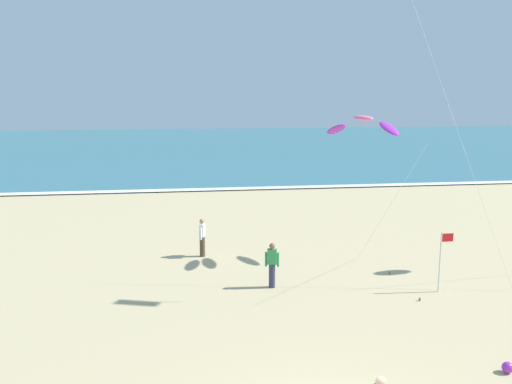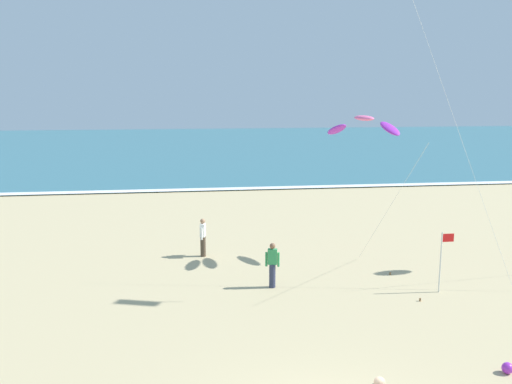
{
  "view_description": "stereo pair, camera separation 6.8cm",
  "coord_description": "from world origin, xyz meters",
  "px_view_note": "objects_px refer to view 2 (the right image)",
  "views": [
    {
      "loc": [
        -2.88,
        -9.05,
        6.76
      ],
      "look_at": [
        -0.76,
        6.27,
        3.89
      ],
      "focal_mm": 38.62,
      "sensor_mm": 36.0,
      "label": 1
    },
    {
      "loc": [
        -2.81,
        -9.06,
        6.76
      ],
      "look_at": [
        -0.76,
        6.27,
        3.89
      ],
      "focal_mm": 38.62,
      "sensor_mm": 36.0,
      "label": 2
    }
  ],
  "objects_px": {
    "kite_arc_rose_near": "(364,126)",
    "lifeguard_flag": "(442,256)",
    "beach_ball": "(508,368)",
    "bystander_green_top": "(272,265)",
    "bystander_white_top": "(203,237)"
  },
  "relations": [
    {
      "from": "lifeguard_flag",
      "to": "beach_ball",
      "type": "relative_size",
      "value": 7.5
    },
    {
      "from": "beach_ball",
      "to": "bystander_green_top",
      "type": "bearing_deg",
      "value": 125.43
    },
    {
      "from": "bystander_white_top",
      "to": "lifeguard_flag",
      "type": "height_order",
      "value": "lifeguard_flag"
    },
    {
      "from": "kite_arc_rose_near",
      "to": "bystander_green_top",
      "type": "relative_size",
      "value": 3.64
    },
    {
      "from": "lifeguard_flag",
      "to": "beach_ball",
      "type": "height_order",
      "value": "lifeguard_flag"
    },
    {
      "from": "bystander_white_top",
      "to": "lifeguard_flag",
      "type": "bearing_deg",
      "value": -33.43
    },
    {
      "from": "lifeguard_flag",
      "to": "bystander_green_top",
      "type": "bearing_deg",
      "value": 167.85
    },
    {
      "from": "bystander_white_top",
      "to": "bystander_green_top",
      "type": "relative_size",
      "value": 1.0
    },
    {
      "from": "bystander_white_top",
      "to": "lifeguard_flag",
      "type": "xyz_separation_m",
      "value": [
        7.83,
        -5.17,
        0.45
      ]
    },
    {
      "from": "kite_arc_rose_near",
      "to": "bystander_green_top",
      "type": "height_order",
      "value": "kite_arc_rose_near"
    },
    {
      "from": "kite_arc_rose_near",
      "to": "lifeguard_flag",
      "type": "relative_size",
      "value": 2.76
    },
    {
      "from": "beach_ball",
      "to": "lifeguard_flag",
      "type": "bearing_deg",
      "value": 80.54
    },
    {
      "from": "kite_arc_rose_near",
      "to": "bystander_white_top",
      "type": "height_order",
      "value": "kite_arc_rose_near"
    },
    {
      "from": "bystander_white_top",
      "to": "bystander_green_top",
      "type": "distance_m",
      "value": 4.55
    },
    {
      "from": "kite_arc_rose_near",
      "to": "lifeguard_flag",
      "type": "xyz_separation_m",
      "value": [
        1.59,
        -3.88,
        -4.14
      ]
    }
  ]
}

